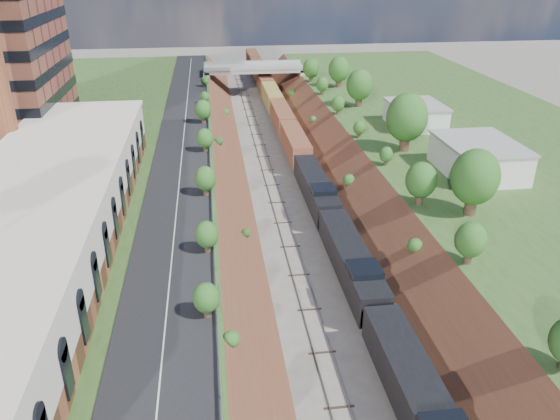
% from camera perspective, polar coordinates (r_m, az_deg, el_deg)
% --- Properties ---
extents(platform_left, '(44.00, 180.00, 5.00)m').
position_cam_1_polar(platform_left, '(80.36, -22.71, 2.11)').
color(platform_left, '#2E5121').
rests_on(platform_left, ground).
extents(platform_right, '(44.00, 180.00, 5.00)m').
position_cam_1_polar(platform_right, '(89.02, 22.83, 4.25)').
color(platform_right, '#2E5121').
rests_on(platform_right, ground).
extents(embankment_left, '(10.00, 180.00, 10.00)m').
position_cam_1_polar(embankment_left, '(78.29, -6.74, 1.40)').
color(embankment_left, brown).
rests_on(embankment_left, ground).
extents(embankment_right, '(10.00, 180.00, 10.00)m').
position_cam_1_polar(embankment_right, '(81.35, 8.94, 2.20)').
color(embankment_right, brown).
rests_on(embankment_right, ground).
extents(rail_left_track, '(1.58, 180.00, 0.18)m').
position_cam_1_polar(rail_left_track, '(78.72, -0.62, 1.79)').
color(rail_left_track, gray).
rests_on(rail_left_track, ground).
extents(rail_right_track, '(1.58, 180.00, 0.18)m').
position_cam_1_polar(rail_right_track, '(79.45, 3.10, 1.98)').
color(rail_right_track, gray).
rests_on(rail_right_track, ground).
extents(road, '(8.00, 180.00, 0.10)m').
position_cam_1_polar(road, '(76.54, -10.31, 4.67)').
color(road, black).
rests_on(road, platform_left).
extents(guardrail, '(0.10, 171.00, 0.70)m').
position_cam_1_polar(guardrail, '(76.06, -7.25, 5.15)').
color(guardrail, '#99999E').
rests_on(guardrail, platform_left).
extents(commercial_building, '(14.30, 62.30, 7.00)m').
position_cam_1_polar(commercial_building, '(57.28, -23.89, -0.60)').
color(commercial_building, brown).
rests_on(commercial_building, platform_left).
extents(overpass, '(24.50, 8.30, 7.40)m').
position_cam_1_polar(overpass, '(136.79, -2.73, 14.00)').
color(overpass, gray).
rests_on(overpass, ground).
extents(white_building_near, '(9.00, 12.00, 4.00)m').
position_cam_1_polar(white_building_near, '(76.51, 19.99, 5.08)').
color(white_building_near, silver).
rests_on(white_building_near, platform_right).
extents(white_building_far, '(8.00, 10.00, 3.60)m').
position_cam_1_polar(white_building_far, '(95.49, 13.96, 9.55)').
color(white_building_far, silver).
rests_on(white_building_far, platform_right).
extents(tree_right_large, '(5.25, 5.25, 7.61)m').
position_cam_1_polar(tree_right_large, '(62.85, 19.71, 3.21)').
color(tree_right_large, '#473323').
rests_on(tree_right_large, platform_right).
extents(tree_left_crest, '(2.45, 2.45, 3.55)m').
position_cam_1_polar(tree_left_crest, '(39.98, -7.06, -12.45)').
color(tree_left_crest, '#473323').
rests_on(tree_left_crest, platform_left).
extents(freight_train, '(3.11, 158.06, 4.63)m').
position_cam_1_polar(freight_train, '(105.54, 0.31, 9.40)').
color(freight_train, black).
rests_on(freight_train, ground).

